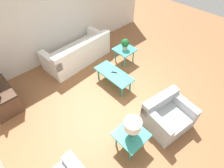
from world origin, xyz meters
TOP-DOWN VIEW (x-y plane):
  - ground_plane at (0.00, 0.00)m, footprint 14.00×14.00m
  - wall_right at (3.06, 0.00)m, footprint 0.12×7.20m
  - sofa at (2.31, -0.12)m, footprint 1.10×2.22m
  - armchair at (-1.06, -0.20)m, footprint 0.97×1.10m
  - coffee_table at (0.72, -0.21)m, footprint 1.15×0.50m
  - side_table_plant at (1.26, -1.20)m, footprint 0.60×0.60m
  - side_table_lamp at (-0.88, 0.83)m, footprint 0.60×0.60m
  - tv_stand_chest at (2.10, 2.39)m, footprint 1.06×0.63m
  - potted_plant at (1.26, -1.20)m, footprint 0.25×0.25m
  - table_lamp at (-0.88, 0.83)m, footprint 0.34×0.34m
  - remote_control at (0.74, -0.24)m, footprint 0.16×0.12m

SIDE VIEW (x-z plane):
  - ground_plane at x=0.00m, z-range 0.00..0.00m
  - armchair at x=-1.06m, z-range -0.07..0.65m
  - sofa at x=2.31m, z-range -0.11..0.71m
  - tv_stand_chest at x=2.10m, z-range 0.02..0.60m
  - coffee_table at x=0.72m, z-range 0.16..0.58m
  - remote_control at x=0.74m, z-range 0.42..0.44m
  - side_table_plant at x=1.26m, z-range 0.18..0.68m
  - side_table_lamp at x=-0.88m, z-range 0.18..0.68m
  - potted_plant at x=1.26m, z-range 0.52..0.87m
  - table_lamp at x=-0.88m, z-range 0.60..1.05m
  - wall_right at x=3.06m, z-range 0.00..2.70m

